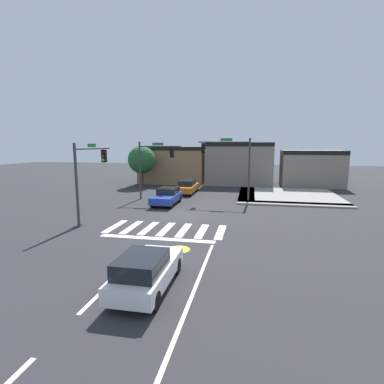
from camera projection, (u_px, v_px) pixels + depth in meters
ground_plane at (182, 213)px, 23.62m from camera, size 120.00×120.00×0.00m
crosswalk_near at (166, 229)px, 19.26m from camera, size 7.43×3.14×0.01m
lane_markings at (146, 277)px, 12.32m from camera, size 6.80×18.75×0.01m
bike_detector_marking at (179, 249)px, 15.54m from camera, size 1.15×1.15×0.01m
curb_corner_northeast at (283, 196)px, 31.09m from camera, size 10.00×10.60×0.15m
storefront_row at (235, 165)px, 40.85m from camera, size 26.46×6.26×5.58m
traffic_signal_northeast at (229, 158)px, 28.16m from camera, size 4.85×0.32×5.91m
traffic_signal_northwest at (154, 160)px, 29.13m from camera, size 4.20×0.32×5.60m
traffic_signal_southwest at (90, 167)px, 20.87m from camera, size 0.32×4.83×5.42m
car_orange at (187, 187)px, 33.09m from camera, size 1.77×4.71×1.48m
car_white at (146, 271)px, 11.10m from camera, size 1.71×4.27×1.49m
car_blue at (167, 196)px, 27.09m from camera, size 1.91×4.33×1.44m
roadside_tree at (142, 160)px, 38.29m from camera, size 3.47×3.47×5.14m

